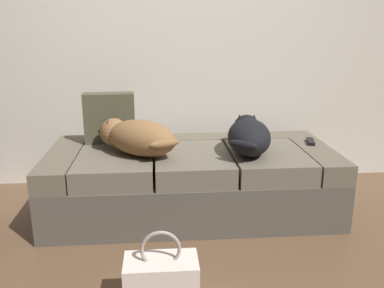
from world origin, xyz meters
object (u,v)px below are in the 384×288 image
couch (191,180)px  throw_pillow (109,118)px  tv_remote (311,141)px  dog_tan (137,137)px  dog_dark (248,135)px  handbag (161,283)px

couch → throw_pillow: size_ratio=5.44×
throw_pillow → tv_remote: bearing=-6.0°
tv_remote → couch: bearing=-160.5°
couch → dog_tan: dog_tan is taller
dog_tan → throw_pillow: throw_pillow is taller
dog_dark → handbag: bearing=-121.7°
couch → tv_remote: 0.86m
tv_remote → throw_pillow: throw_pillow is taller
dog_dark → tv_remote: 0.51m
couch → throw_pillow: 0.70m
dog_tan → handbag: 1.03m
dog_tan → dog_dark: bearing=-0.5°
dog_tan → dog_dark: 0.70m
couch → handbag: (-0.21, -1.01, -0.09)m
dog_dark → tv_remote: (0.47, 0.16, -0.10)m
throw_pillow → handbag: (0.33, -1.23, -0.47)m
couch → dog_dark: dog_dark is taller
tv_remote → handbag: size_ratio=0.40×
dog_tan → tv_remote: 1.19m
throw_pillow → handbag: size_ratio=0.90×
couch → dog_tan: (-0.35, -0.08, 0.33)m
couch → tv_remote: tv_remote is taller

